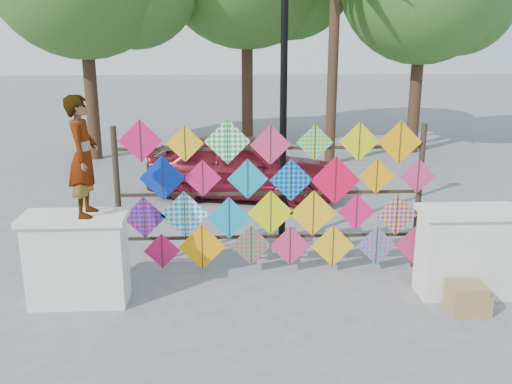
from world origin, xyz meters
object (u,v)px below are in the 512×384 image
kite_rack (276,198)px  sedan (243,166)px  vendor_woman (83,156)px  lamppost (284,89)px

kite_rack → sedan: kite_rack is taller
vendor_woman → lamppost: 3.62m
kite_rack → sedan: size_ratio=1.18×
kite_rack → lamppost: 1.97m
vendor_woman → kite_rack: bearing=-70.8°
lamppost → sedan: bearing=102.0°
vendor_woman → lamppost: size_ratio=0.36×
vendor_woman → lamppost: lamppost is taller
sedan → lamppost: bearing=-154.8°
kite_rack → sedan: bearing=95.4°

